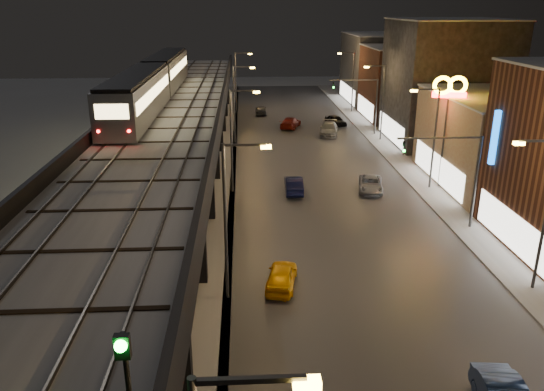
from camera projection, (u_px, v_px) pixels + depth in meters
name	position (u px, v px, depth m)	size (l,w,h in m)	color
road_surface	(319.00, 176.00, 51.05)	(17.00, 120.00, 0.06)	#46474D
sidewalk_right	(421.00, 174.00, 51.54)	(4.00, 120.00, 0.14)	#9FA1A8
under_viaduct_pavement	(178.00, 179.00, 50.36)	(11.00, 120.00, 0.06)	#9FA1A8
elevated_viaduct	(169.00, 128.00, 45.50)	(9.00, 100.00, 6.30)	black
viaduct_trackbed	(169.00, 119.00, 45.35)	(8.40, 100.00, 0.32)	#B2B7C1
viaduct_parapet_streetside	(220.00, 113.00, 45.44)	(0.30, 100.00, 1.10)	black
viaduct_parapet_far	(117.00, 114.00, 45.00)	(0.30, 100.00, 1.10)	black
building_c	(506.00, 141.00, 47.70)	(12.20, 15.20, 8.16)	#927B60
building_d	(446.00, 82.00, 61.70)	(12.20, 13.20, 14.16)	#2B2B30
building_e	(408.00, 83.00, 75.53)	(12.20, 12.20, 10.16)	brown
building_f	(384.00, 68.00, 88.51)	(12.20, 16.20, 11.16)	#444444
streetlight_left_1	(230.00, 212.00, 28.21)	(2.57, 0.28, 9.00)	#38383A
streetlight_right_1	(543.00, 206.00, 29.09)	(2.56, 0.28, 9.00)	#38383A
streetlight_left_2	(234.00, 134.00, 45.12)	(2.57, 0.28, 9.00)	#38383A
streetlight_right_2	(432.00, 132.00, 45.99)	(2.56, 0.28, 9.00)	#38383A
streetlight_left_3	(236.00, 99.00, 62.02)	(2.57, 0.28, 9.00)	#38383A
streetlight_right_3	(381.00, 97.00, 62.90)	(2.56, 0.28, 9.00)	#38383A
streetlight_left_4	(237.00, 79.00, 78.92)	(2.57, 0.28, 9.00)	#38383A
streetlight_right_4	(351.00, 78.00, 79.80)	(2.56, 0.28, 9.00)	#38383A
traffic_light_rig_a	(461.00, 170.00, 37.74)	(6.10, 0.34, 7.00)	#38383A
traffic_light_rig_b	(367.00, 99.00, 65.92)	(6.10, 0.34, 7.00)	#38383A
subway_train	(154.00, 81.00, 53.12)	(3.07, 37.01, 3.67)	gray
rail_signal	(126.00, 370.00, 10.69)	(0.34, 0.42, 2.93)	black
car_taxi	(281.00, 277.00, 30.89)	(1.61, 4.01, 1.37)	#FCB004
car_near_white	(294.00, 185.00, 46.48)	(1.49, 4.26, 1.40)	#0F143F
car_mid_dark	(290.00, 123.00, 70.74)	(2.00, 4.91, 1.42)	maroon
car_far_white	(261.00, 110.00, 79.45)	(1.64, 4.07, 1.39)	#404244
car_onc_dark	(371.00, 185.00, 46.88)	(2.04, 4.43, 1.23)	#989EAC
car_onc_white	(329.00, 129.00, 66.97)	(2.16, 5.31, 1.54)	gray
car_onc_red	(336.00, 121.00, 72.31)	(1.62, 4.03, 1.37)	black
sign_mcdonalds	(449.00, 98.00, 45.40)	(2.96, 0.74, 9.97)	#38383A
sign_carwash	(502.00, 146.00, 37.18)	(1.70, 0.35, 8.82)	#38383A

